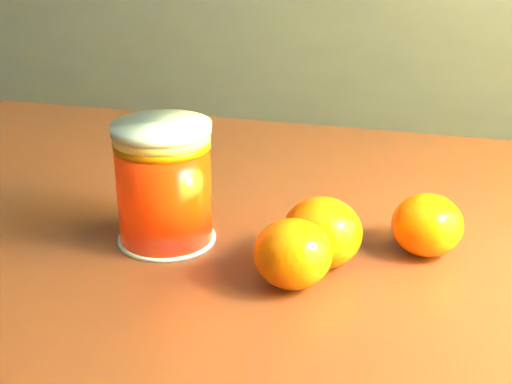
% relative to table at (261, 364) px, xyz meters
% --- Properties ---
extents(kitchen_counter, '(3.15, 0.60, 0.90)m').
position_rel_table_xyz_m(kitchen_counter, '(-0.77, 1.43, -0.27)').
color(kitchen_counter, '#56555A').
rests_on(kitchen_counter, ground).
extents(table, '(1.14, 0.84, 0.82)m').
position_rel_table_xyz_m(table, '(0.00, 0.00, 0.00)').
color(table, brown).
rests_on(table, ground).
extents(juice_glass, '(0.08, 0.08, 0.11)m').
position_rel_table_xyz_m(juice_glass, '(-0.09, 0.01, 0.16)').
color(juice_glass, '#F42604').
rests_on(juice_glass, table).
extents(orange_front, '(0.08, 0.08, 0.06)m').
position_rel_table_xyz_m(orange_front, '(0.05, 0.01, 0.13)').
color(orange_front, '#F26404').
rests_on(orange_front, table).
extents(orange_back, '(0.08, 0.08, 0.05)m').
position_rel_table_xyz_m(orange_back, '(0.13, 0.06, 0.13)').
color(orange_back, '#F26404').
rests_on(orange_back, table).
extents(orange_extra, '(0.08, 0.08, 0.05)m').
position_rel_table_xyz_m(orange_extra, '(0.04, -0.03, 0.13)').
color(orange_extra, '#F26404').
rests_on(orange_extra, table).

